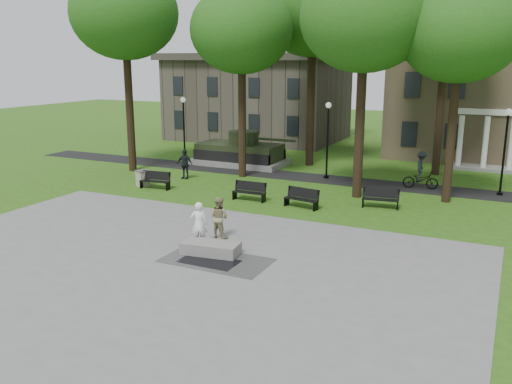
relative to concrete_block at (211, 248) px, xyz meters
The scene contains 27 objects.
ground 2.81m from the concrete_block, 108.18° to the left, with size 120.00×120.00×0.00m, color #2A4D12.
plaza 2.51m from the concrete_block, 110.53° to the right, with size 22.00×16.00×0.02m, color gray.
footpath 14.69m from the concrete_block, 93.41° to the left, with size 44.00×2.60×0.01m, color black.
building_right 30.36m from the concrete_block, 72.34° to the left, with size 17.00×12.00×8.60m.
building_left 31.67m from the concrete_block, 112.15° to the left, with size 15.00×10.00×7.20m, color #4C443D.
tree_0 19.94m from the concrete_block, 137.83° to the left, with size 6.80×6.80×12.97m.
tree_1 16.67m from the concrete_block, 112.21° to the left, with size 6.20×6.20×11.63m.
tree_2 14.62m from the concrete_block, 76.77° to the left, with size 6.60×6.60×12.16m.
tree_3 16.39m from the concrete_block, 59.64° to the left, with size 6.00×6.00×11.19m.
tree_4 21.44m from the concrete_block, 98.76° to the left, with size 7.20×7.20×13.50m.
tree_5 22.08m from the concrete_block, 73.64° to the left, with size 6.40×6.40×12.44m.
lamp_left 18.67m from the concrete_block, 126.01° to the left, with size 0.36×0.36×4.73m.
lamp_mid 15.18m from the concrete_block, 91.43° to the left, with size 0.36×0.36×4.73m.
lamp_right 17.97m from the concrete_block, 57.25° to the left, with size 0.36×0.36×4.73m.
tank_monument 18.22m from the concrete_block, 113.75° to the left, with size 7.45×3.40×2.40m.
puddle 0.85m from the concrete_block, 64.44° to the right, with size 2.20×1.20×0.00m, color black.
concrete_block is the anchor object (origin of this frame).
skateboard 1.14m from the concrete_block, 133.55° to the left, with size 0.78×0.20×0.07m, color brown.
skateboarder 1.21m from the concrete_block, 147.11° to the left, with size 0.66×0.44×1.82m, color white.
friend_watching 2.06m from the concrete_block, 109.80° to the left, with size 0.85×0.66×1.75m, color #9A9063.
pedestrian_walker 13.83m from the concrete_block, 127.03° to the left, with size 1.09×0.45×1.85m, color black.
cyclist 15.65m from the concrete_block, 69.80° to the left, with size 2.03×1.18×2.17m.
park_bench_0 11.58m from the concrete_block, 136.19° to the left, with size 1.84×0.70×1.00m.
park_bench_1 8.28m from the concrete_block, 105.95° to the left, with size 1.80×0.54×1.00m.
park_bench_2 7.83m from the concrete_block, 84.69° to the left, with size 1.85×0.83×1.00m.
park_bench_3 10.43m from the concrete_block, 65.54° to the left, with size 1.84×0.76×1.00m.
trash_bin 12.45m from the concrete_block, 139.01° to the left, with size 0.86×0.86×0.96m.
Camera 1 is at (10.94, -19.57, 7.26)m, focal length 38.00 mm.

